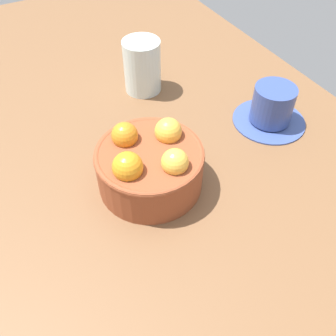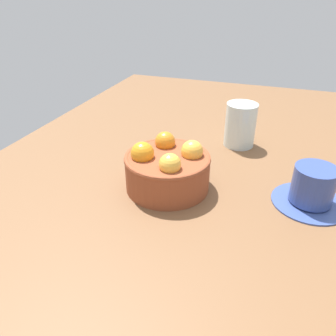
{
  "view_description": "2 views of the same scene",
  "coord_description": "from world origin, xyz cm",
  "views": [
    {
      "loc": [
        -35.55,
        16.07,
        44.57
      ],
      "look_at": [
        -1.52,
        -2.28,
        3.75
      ],
      "focal_mm": 40.11,
      "sensor_mm": 36.0,
      "label": 1
    },
    {
      "loc": [
        -51.72,
        -17.99,
        35.41
      ],
      "look_at": [
        0.6,
        0.09,
        3.9
      ],
      "focal_mm": 35.54,
      "sensor_mm": 36.0,
      "label": 2
    }
  ],
  "objects": [
    {
      "name": "terracotta_bowl",
      "position": [
        0.0,
        0.02,
        4.26
      ],
      "size": [
        16.25,
        16.25,
        9.76
      ],
      "color": "brown",
      "rests_on": "ground_plane"
    },
    {
      "name": "water_glass",
      "position": [
        23.74,
        -10.19,
        5.2
      ],
      "size": [
        7.29,
        7.29,
        10.4
      ],
      "primitive_type": "cylinder",
      "color": "silver",
      "rests_on": "ground_plane"
    },
    {
      "name": "ground_plane",
      "position": [
        0.0,
        0.0,
        -1.58
      ],
      "size": [
        157.91,
        85.47,
        3.16
      ],
      "primitive_type": "cube",
      "color": "brown"
    },
    {
      "name": "coffee_cup",
      "position": [
        3.27,
        -26.08,
        3.13
      ],
      "size": [
        13.3,
        13.3,
        7.3
      ],
      "color": "#3A4F91",
      "rests_on": "ground_plane"
    }
  ]
}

